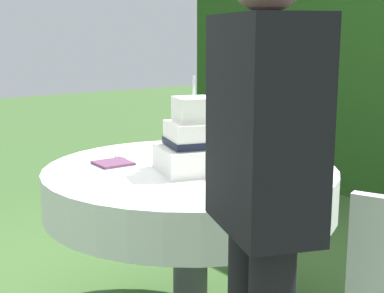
# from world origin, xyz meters

# --- Properties ---
(cake_table) EXTENTS (1.30, 1.30, 0.77)m
(cake_table) POSITION_xyz_m (0.00, 0.00, 0.66)
(cake_table) COLOR #4C4C51
(cake_table) RESTS_ON ground_plane
(wedding_cake) EXTENTS (0.37, 0.37, 0.41)m
(wedding_cake) POSITION_xyz_m (0.07, -0.03, 0.89)
(wedding_cake) COLOR white
(wedding_cake) RESTS_ON cake_table
(serving_plate_near) EXTENTS (0.12, 0.12, 0.01)m
(serving_plate_near) POSITION_xyz_m (0.41, 0.07, 0.78)
(serving_plate_near) COLOR white
(serving_plate_near) RESTS_ON cake_table
(serving_plate_far) EXTENTS (0.12, 0.12, 0.01)m
(serving_plate_far) POSITION_xyz_m (-0.36, -0.10, 0.78)
(serving_plate_far) COLOR white
(serving_plate_far) RESTS_ON cake_table
(serving_plate_left) EXTENTS (0.14, 0.14, 0.01)m
(serving_plate_left) POSITION_xyz_m (0.16, 0.41, 0.78)
(serving_plate_left) COLOR white
(serving_plate_left) RESTS_ON cake_table
(napkin_stack) EXTENTS (0.16, 0.16, 0.01)m
(napkin_stack) POSITION_xyz_m (-0.25, -0.25, 0.78)
(napkin_stack) COLOR #603856
(napkin_stack) RESTS_ON cake_table
(standing_person) EXTENTS (0.41, 0.32, 1.60)m
(standing_person) POSITION_xyz_m (0.93, -0.46, 0.93)
(standing_person) COLOR black
(standing_person) RESTS_ON ground_plane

